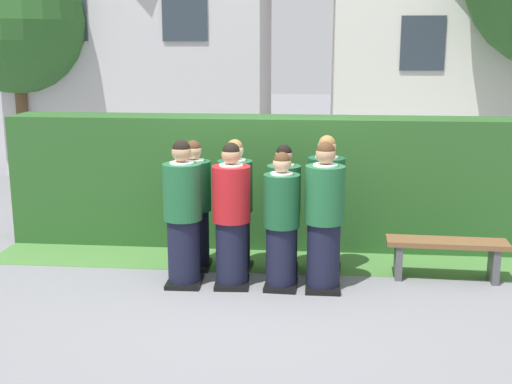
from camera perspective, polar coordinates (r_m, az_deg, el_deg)
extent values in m
plane|color=slate|center=(7.70, -0.21, -8.12)|extent=(60.00, 60.00, 0.00)
cylinder|color=black|center=(7.70, -6.22, -5.14)|extent=(0.37, 0.37, 0.78)
cube|color=black|center=(7.81, -6.16, -7.68)|extent=(0.40, 0.49, 0.05)
cylinder|color=#1E5B33|center=(7.51, -6.35, 0.03)|extent=(0.44, 0.44, 0.64)
cylinder|color=white|center=(7.45, -6.41, 2.48)|extent=(0.27, 0.27, 0.03)
cube|color=navy|center=(7.69, -6.10, 1.30)|extent=(0.04, 0.01, 0.28)
sphere|color=tan|center=(7.43, -6.44, 3.43)|extent=(0.22, 0.22, 0.22)
sphere|color=black|center=(7.42, -6.44, 3.72)|extent=(0.20, 0.20, 0.20)
cylinder|color=black|center=(7.63, -2.09, -5.28)|extent=(0.37, 0.37, 0.77)
cube|color=black|center=(7.74, -2.07, -7.80)|extent=(0.41, 0.50, 0.05)
cylinder|color=#AD191E|center=(7.44, -2.14, -0.15)|extent=(0.43, 0.43, 0.63)
cylinder|color=white|center=(7.38, -2.16, 2.28)|extent=(0.27, 0.27, 0.03)
cube|color=#236038|center=(7.62, -2.03, 1.12)|extent=(0.04, 0.01, 0.28)
sphere|color=tan|center=(7.36, -2.17, 3.22)|extent=(0.22, 0.22, 0.22)
sphere|color=black|center=(7.35, -2.17, 3.51)|extent=(0.20, 0.20, 0.20)
cube|color=white|center=(7.73, -1.98, -0.39)|extent=(0.15, 0.02, 0.20)
cylinder|color=black|center=(7.56, 2.18, -5.61)|extent=(0.35, 0.35, 0.72)
cube|color=black|center=(7.67, 2.15, -7.99)|extent=(0.38, 0.46, 0.05)
cylinder|color=#19512D|center=(7.38, 2.22, -0.75)|extent=(0.41, 0.41, 0.60)
cylinder|color=white|center=(7.32, 2.24, 1.56)|extent=(0.25, 0.25, 0.03)
cube|color=#236038|center=(7.54, 2.37, 0.47)|extent=(0.04, 0.01, 0.26)
sphere|color=tan|center=(7.30, 2.25, 2.46)|extent=(0.20, 0.20, 0.20)
sphere|color=#472D19|center=(7.29, 2.25, 2.73)|extent=(0.19, 0.19, 0.19)
cylinder|color=black|center=(7.55, 5.82, -5.49)|extent=(0.37, 0.37, 0.78)
cube|color=black|center=(7.67, 5.76, -8.07)|extent=(0.39, 0.49, 0.05)
cylinder|color=#1E5B33|center=(7.36, 5.94, -0.22)|extent=(0.44, 0.44, 0.64)
cylinder|color=white|center=(7.29, 6.00, 2.28)|extent=(0.27, 0.27, 0.03)
cube|color=navy|center=(7.53, 5.95, 1.09)|extent=(0.04, 0.01, 0.28)
sphere|color=tan|center=(7.27, 6.02, 3.25)|extent=(0.22, 0.22, 0.22)
sphere|color=#472D19|center=(7.26, 6.03, 3.55)|extent=(0.20, 0.20, 0.20)
cube|color=white|center=(7.65, 5.90, -0.46)|extent=(0.15, 0.01, 0.20)
cylinder|color=black|center=(8.25, -5.28, -4.03)|extent=(0.35, 0.35, 0.74)
cube|color=black|center=(8.36, -5.23, -6.29)|extent=(0.39, 0.47, 0.05)
cylinder|color=#19512D|center=(8.09, -5.37, 0.53)|extent=(0.42, 0.42, 0.61)
cylinder|color=white|center=(8.03, -5.42, 2.69)|extent=(0.26, 0.26, 0.03)
cube|color=gold|center=(8.25, -5.19, 1.65)|extent=(0.04, 0.01, 0.27)
sphere|color=tan|center=(8.01, -5.44, 3.53)|extent=(0.21, 0.21, 0.21)
sphere|color=#472D19|center=(8.00, -5.44, 3.79)|extent=(0.19, 0.19, 0.19)
cube|color=white|center=(8.37, -5.09, 0.31)|extent=(0.15, 0.01, 0.20)
cylinder|color=black|center=(8.14, -1.78, -4.19)|extent=(0.36, 0.36, 0.75)
cube|color=black|center=(8.24, -1.77, -6.51)|extent=(0.41, 0.49, 0.05)
cylinder|color=#19512D|center=(7.97, -1.82, 0.51)|extent=(0.42, 0.42, 0.62)
cylinder|color=white|center=(7.91, -1.83, 2.73)|extent=(0.26, 0.26, 0.03)
cube|color=navy|center=(8.13, -1.54, 1.65)|extent=(0.04, 0.01, 0.27)
sphere|color=beige|center=(7.89, -1.84, 3.60)|extent=(0.21, 0.21, 0.21)
sphere|color=olive|center=(7.88, -1.84, 3.86)|extent=(0.19, 0.19, 0.19)
cube|color=white|center=(8.25, -1.44, 0.27)|extent=(0.15, 0.02, 0.20)
cylinder|color=black|center=(8.08, 2.35, -4.40)|extent=(0.34, 0.34, 0.72)
cube|color=black|center=(8.19, 2.33, -6.65)|extent=(0.36, 0.45, 0.05)
cylinder|color=#1E5B33|center=(7.92, 2.40, 0.16)|extent=(0.41, 0.41, 0.60)
cylinder|color=white|center=(7.86, 2.42, 2.31)|extent=(0.25, 0.25, 0.03)
cube|color=gold|center=(8.08, 2.47, 1.28)|extent=(0.04, 0.01, 0.26)
sphere|color=tan|center=(7.84, 2.42, 3.15)|extent=(0.20, 0.20, 0.20)
sphere|color=black|center=(7.83, 2.43, 3.41)|extent=(0.19, 0.19, 0.19)
cylinder|color=black|center=(8.09, 5.94, -4.25)|extent=(0.37, 0.37, 0.77)
cube|color=black|center=(8.20, 5.88, -6.67)|extent=(0.42, 0.51, 0.05)
cylinder|color=#144728|center=(7.92, 6.06, 0.66)|extent=(0.44, 0.44, 0.64)
cylinder|color=white|center=(7.86, 6.11, 2.98)|extent=(0.27, 0.27, 0.03)
cube|color=gold|center=(8.10, 6.16, 1.85)|extent=(0.04, 0.01, 0.28)
sphere|color=tan|center=(7.84, 6.13, 3.88)|extent=(0.22, 0.22, 0.22)
sphere|color=olive|center=(7.83, 6.14, 4.15)|extent=(0.20, 0.20, 0.20)
cube|color=#285623|center=(9.09, 0.86, 0.94)|extent=(7.00, 0.70, 1.77)
cube|color=silver|center=(16.40, 18.24, 10.21)|extent=(6.50, 3.68, 4.42)
cube|color=#2D3842|center=(14.29, 14.16, 12.32)|extent=(0.90, 0.04, 1.10)
cube|color=silver|center=(15.38, -9.46, 12.33)|extent=(5.41, 3.14, 5.38)
cube|color=#2D3842|center=(14.26, -16.14, 14.60)|extent=(0.90, 0.04, 1.10)
cube|color=#2D3842|center=(13.57, -6.18, 15.13)|extent=(0.90, 0.04, 1.10)
cylinder|color=brown|center=(14.71, -19.36, 4.82)|extent=(0.24, 0.24, 1.82)
sphere|color=#2D6028|center=(14.61, -20.03, 13.66)|extent=(2.91, 2.91, 2.91)
cube|color=brown|center=(8.10, 16.11, -4.21)|extent=(1.41, 0.42, 0.06)
cube|color=#4C4C51|center=(8.11, 12.14, -5.76)|extent=(0.09, 0.32, 0.42)
cube|color=#4C4C51|center=(8.27, 19.80, -5.87)|extent=(0.09, 0.32, 0.42)
cube|color=#477A38|center=(8.55, 0.40, -5.95)|extent=(7.00, 0.90, 0.01)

